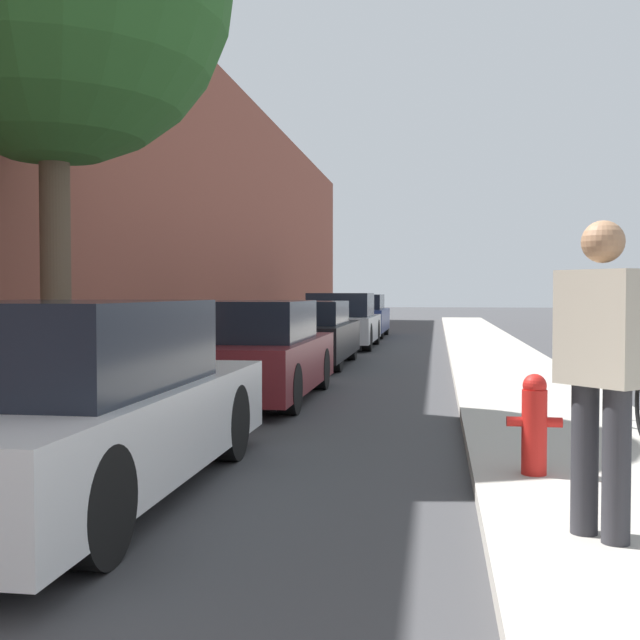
{
  "coord_description": "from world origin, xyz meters",
  "views": [
    {
      "loc": [
        1.63,
        0.24,
        1.45
      ],
      "look_at": [
        0.11,
        10.46,
        1.08
      ],
      "focal_mm": 44.07,
      "sensor_mm": 36.0,
      "label": 1
    }
  ],
  "objects": [
    {
      "name": "sidewalk_left",
      "position": [
        -2.9,
        16.0,
        0.06
      ],
      "size": [
        2.0,
        52.0,
        0.12
      ],
      "color": "#ADA89E",
      "rests_on": "ground"
    },
    {
      "name": "parked_car_silver",
      "position": [
        -0.83,
        20.59,
        0.67
      ],
      "size": [
        1.76,
        4.08,
        1.43
      ],
      "color": "black",
      "rests_on": "ground"
    },
    {
      "name": "parked_car_navy",
      "position": [
        -0.92,
        25.6,
        0.67
      ],
      "size": [
        1.84,
        4.09,
        1.38
      ],
      "color": "black",
      "rests_on": "ground"
    },
    {
      "name": "bicycle",
      "position": [
        3.47,
        7.98,
        0.46
      ],
      "size": [
        0.44,
        1.6,
        0.65
      ],
      "rotation": [
        0.0,
        0.0,
        -0.0
      ],
      "color": "black",
      "rests_on": "sidewalk_right"
    },
    {
      "name": "parked_car_maroon",
      "position": [
        -0.83,
        10.49,
        0.63
      ],
      "size": [
        1.71,
        3.96,
        1.33
      ],
      "color": "black",
      "rests_on": "ground"
    },
    {
      "name": "fire_hydrant",
      "position": [
        2.34,
        6.09,
        0.5
      ],
      "size": [
        0.4,
        0.18,
        0.74
      ],
      "color": "red",
      "rests_on": "sidewalk_right"
    },
    {
      "name": "sidewalk_right",
      "position": [
        2.9,
        16.0,
        0.06
      ],
      "size": [
        2.0,
        52.0,
        0.12
      ],
      "color": "#ADA89E",
      "rests_on": "ground"
    },
    {
      "name": "pedestrian",
      "position": [
        2.51,
        4.61,
        1.08
      ],
      "size": [
        0.49,
        0.51,
        1.71
      ],
      "rotation": [
        0.0,
        0.0,
        -0.85
      ],
      "color": "#2D2D33",
      "rests_on": "sidewalk_right"
    },
    {
      "name": "building_facade_left",
      "position": [
        -4.25,
        16.0,
        3.62
      ],
      "size": [
        0.7,
        52.0,
        7.24
      ],
      "color": "brown",
      "rests_on": "ground"
    },
    {
      "name": "parked_car_black",
      "position": [
        -1.01,
        15.56,
        0.62
      ],
      "size": [
        1.89,
        4.11,
        1.27
      ],
      "color": "black",
      "rests_on": "ground"
    },
    {
      "name": "ground_plane",
      "position": [
        0.0,
        16.0,
        0.0
      ],
      "size": [
        120.0,
        120.0,
        0.0
      ],
      "primitive_type": "plane",
      "color": "#3D3D3F"
    },
    {
      "name": "parked_car_white",
      "position": [
        -0.94,
        5.38,
        0.65
      ],
      "size": [
        1.83,
        4.31,
        1.39
      ],
      "color": "black",
      "rests_on": "ground"
    }
  ]
}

